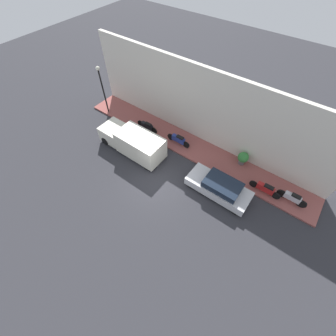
# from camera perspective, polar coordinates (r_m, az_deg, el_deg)

# --- Properties ---
(ground_plane) EXTENTS (60.00, 60.00, 0.00)m
(ground_plane) POSITION_cam_1_polar(r_m,az_deg,el_deg) (15.82, -2.90, -3.42)
(ground_plane) COLOR #2D2D33
(sidewalk) EXTENTS (2.37, 19.69, 0.14)m
(sidewalk) POSITION_cam_1_polar(r_m,az_deg,el_deg) (17.99, 5.52, 5.61)
(sidewalk) COLOR #934C47
(sidewalk) RESTS_ON ground_plane
(building_facade) EXTENTS (0.30, 19.69, 5.95)m
(building_facade) POSITION_cam_1_polar(r_m,az_deg,el_deg) (16.98, 8.85, 15.02)
(building_facade) COLOR silver
(building_facade) RESTS_ON ground_plane
(parked_car) EXTENTS (1.74, 4.27, 1.24)m
(parked_car) POSITION_cam_1_polar(r_m,az_deg,el_deg) (15.19, 12.92, -4.78)
(parked_car) COLOR silver
(parked_car) RESTS_ON ground_plane
(delivery_van) EXTENTS (1.89, 5.40, 1.91)m
(delivery_van) POSITION_cam_1_polar(r_m,az_deg,el_deg) (17.20, -9.04, 6.71)
(delivery_van) COLOR silver
(delivery_van) RESTS_ON ground_plane
(motorcycle_black) EXTENTS (0.30, 2.04, 0.75)m
(motorcycle_black) POSITION_cam_1_polar(r_m,az_deg,el_deg) (18.95, -5.31, 10.56)
(motorcycle_black) COLOR black
(motorcycle_black) RESTS_ON sidewalk
(scooter_silver) EXTENTS (0.30, 1.90, 0.80)m
(scooter_silver) POSITION_cam_1_polar(r_m,az_deg,el_deg) (16.46, 29.05, -6.60)
(scooter_silver) COLOR #B7B7BF
(scooter_silver) RESTS_ON sidewalk
(motorcycle_red) EXTENTS (0.30, 2.11, 0.80)m
(motorcycle_red) POSITION_cam_1_polar(r_m,az_deg,el_deg) (16.11, 23.52, -4.80)
(motorcycle_red) COLOR #B21E1E
(motorcycle_red) RESTS_ON sidewalk
(motorcycle_blue) EXTENTS (0.30, 2.05, 0.80)m
(motorcycle_blue) POSITION_cam_1_polar(r_m,az_deg,el_deg) (17.71, 2.68, 7.26)
(motorcycle_blue) COLOR navy
(motorcycle_blue) RESTS_ON sidewalk
(streetlamp) EXTENTS (0.33, 0.33, 4.19)m
(streetlamp) POSITION_cam_1_polar(r_m,az_deg,el_deg) (20.28, -16.53, 19.87)
(streetlamp) COLOR black
(streetlamp) RESTS_ON sidewalk
(potted_plant) EXTENTS (0.78, 0.78, 1.04)m
(potted_plant) POSITION_cam_1_polar(r_m,az_deg,el_deg) (17.06, 18.52, 2.46)
(potted_plant) COLOR slate
(potted_plant) RESTS_ON sidewalk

